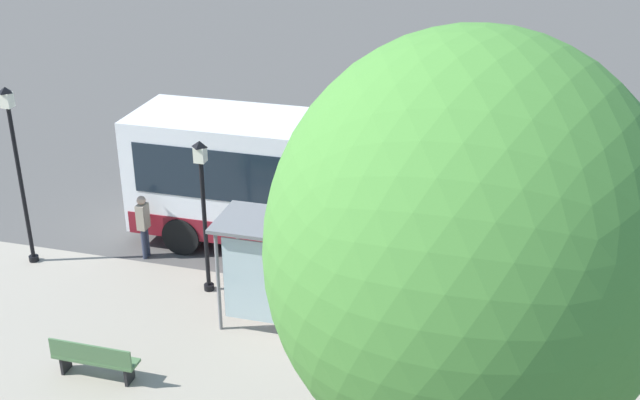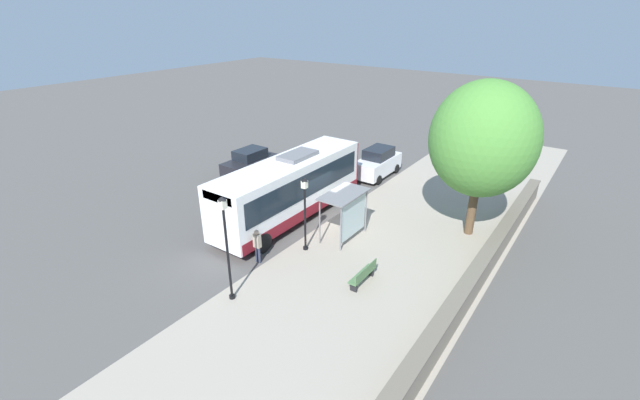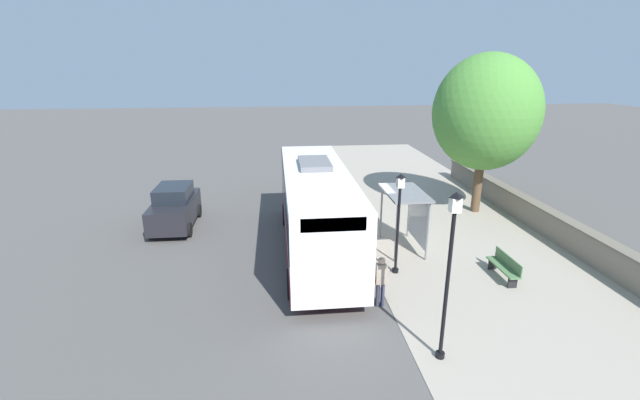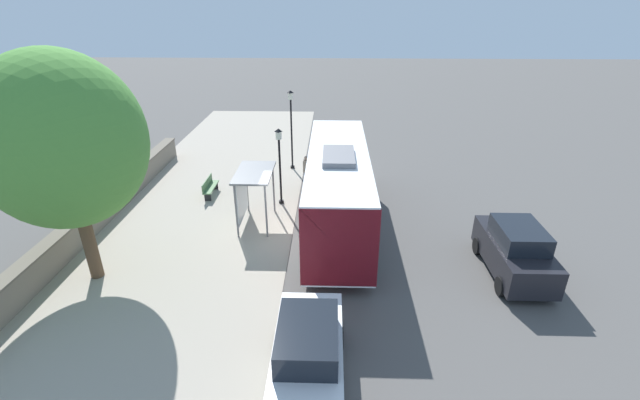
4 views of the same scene
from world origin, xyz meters
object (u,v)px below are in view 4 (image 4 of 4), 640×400
(bus_shelter, at_px, (251,182))
(bench, at_px, (210,187))
(parked_car_far_lane, at_px, (515,250))
(street_lamp_near, at_px, (280,160))
(shade_tree, at_px, (62,141))
(parked_car_behind_bus, at_px, (308,356))
(street_lamp_far, at_px, (291,124))
(bus, at_px, (338,187))
(pedestrian, at_px, (306,169))

(bus_shelter, xyz_separation_m, bench, (-2.74, 2.93, -1.54))
(parked_car_far_lane, bearing_deg, street_lamp_near, 148.13)
(shade_tree, distance_m, parked_car_behind_bus, 10.00)
(bus_shelter, xyz_separation_m, street_lamp_near, (0.98, 2.08, 0.23))
(street_lamp_near, distance_m, street_lamp_far, 4.82)
(bus, distance_m, parked_car_behind_bus, 8.71)
(bus_shelter, distance_m, parked_car_far_lane, 10.68)
(pedestrian, relative_size, parked_car_far_lane, 0.42)
(bus, xyz_separation_m, bench, (-6.44, 3.07, -1.39))
(bus, distance_m, bus_shelter, 3.70)
(street_lamp_far, bearing_deg, bus_shelter, -99.17)
(street_lamp_far, xyz_separation_m, shade_tree, (-6.10, -11.06, 2.38))
(street_lamp_near, bearing_deg, parked_car_far_lane, -31.87)
(bus_shelter, relative_size, shade_tree, 0.34)
(pedestrian, height_order, street_lamp_near, street_lamp_near)
(pedestrian, xyz_separation_m, street_lamp_near, (-1.11, -2.17, 1.25))
(bus, bearing_deg, bench, 154.51)
(shade_tree, xyz_separation_m, parked_car_behind_bus, (7.89, -4.58, -4.10))
(bench, bearing_deg, parked_car_behind_bus, -64.25)
(bus_shelter, distance_m, pedestrian, 4.85)
(parked_car_far_lane, bearing_deg, street_lamp_far, 130.54)
(bench, distance_m, shade_tree, 8.76)
(street_lamp_near, xyz_separation_m, parked_car_far_lane, (9.03, -5.62, -1.29))
(parked_car_behind_bus, relative_size, parked_car_far_lane, 1.03)
(street_lamp_near, xyz_separation_m, shade_tree, (-5.98, -6.26, 2.82))
(bench, relative_size, shade_tree, 0.22)
(bus_shelter, distance_m, bench, 4.30)
(parked_car_behind_bus, bearing_deg, bench, 115.75)
(bus, xyz_separation_m, parked_car_behind_bus, (-0.80, -8.62, -0.90))
(street_lamp_near, distance_m, parked_car_far_lane, 10.72)
(bus_shelter, xyz_separation_m, pedestrian, (2.09, 4.26, -1.02))
(bus, bearing_deg, street_lamp_far, 110.22)
(bus, height_order, parked_car_behind_bus, bus)
(street_lamp_near, height_order, parked_car_far_lane, street_lamp_near)
(pedestrian, bearing_deg, street_lamp_near, -117.02)
(street_lamp_near, distance_m, parked_car_behind_bus, 11.09)
(pedestrian, height_order, bench, pedestrian)
(street_lamp_far, height_order, shade_tree, shade_tree)
(bench, bearing_deg, bus, -25.49)
(bus_shelter, relative_size, street_lamp_far, 0.59)
(bench, bearing_deg, street_lamp_far, 45.72)
(street_lamp_near, xyz_separation_m, street_lamp_far, (0.13, 4.80, 0.44))
(pedestrian, xyz_separation_m, shade_tree, (-7.08, -8.44, 4.07))
(bench, xyz_separation_m, parked_car_far_lane, (12.76, -6.46, 0.48))
(street_lamp_far, bearing_deg, pedestrian, -69.50)
(street_lamp_near, relative_size, parked_car_behind_bus, 0.92)
(pedestrian, distance_m, parked_car_behind_bus, 13.04)
(shade_tree, bearing_deg, street_lamp_near, 46.35)
(bus_shelter, bearing_deg, bench, 133.09)
(bus_shelter, bearing_deg, pedestrian, 63.82)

